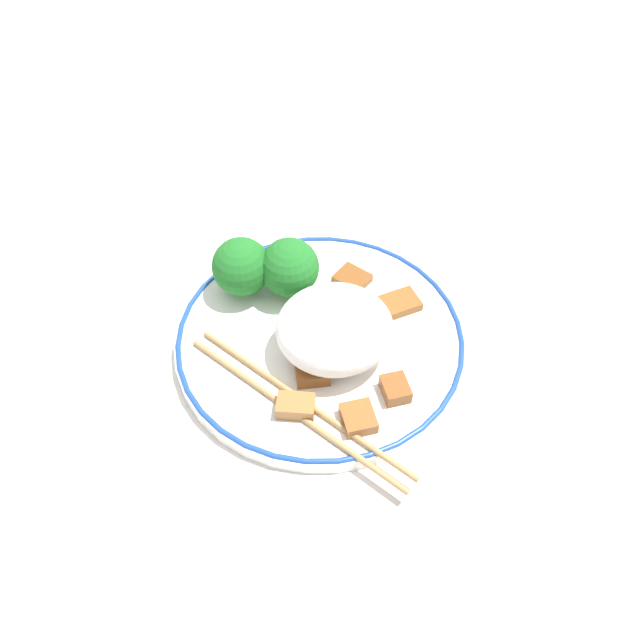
{
  "coord_description": "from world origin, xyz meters",
  "views": [
    {
      "loc": [
        -0.04,
        -0.35,
        0.45
      ],
      "look_at": [
        0.0,
        0.0,
        0.03
      ],
      "focal_mm": 35.0,
      "sensor_mm": 36.0,
      "label": 1
    }
  ],
  "objects_px": {
    "plate": "(320,338)",
    "broccoli_back_center": "(241,267)",
    "broccoli_back_left": "(290,268)",
    "chopsticks": "(297,405)"
  },
  "relations": [
    {
      "from": "plate",
      "to": "broccoli_back_center",
      "type": "relative_size",
      "value": 4.49
    },
    {
      "from": "broccoli_back_left",
      "to": "broccoli_back_center",
      "type": "relative_size",
      "value": 1.01
    },
    {
      "from": "plate",
      "to": "chopsticks",
      "type": "distance_m",
      "value": 0.08
    },
    {
      "from": "broccoli_back_center",
      "to": "chopsticks",
      "type": "xyz_separation_m",
      "value": [
        0.04,
        -0.14,
        -0.03
      ]
    },
    {
      "from": "broccoli_back_center",
      "to": "chopsticks",
      "type": "height_order",
      "value": "broccoli_back_center"
    },
    {
      "from": "plate",
      "to": "broccoli_back_center",
      "type": "xyz_separation_m",
      "value": [
        -0.07,
        0.06,
        0.04
      ]
    },
    {
      "from": "broccoli_back_left",
      "to": "plate",
      "type": "bearing_deg",
      "value": -68.77
    },
    {
      "from": "broccoli_back_center",
      "to": "chopsticks",
      "type": "bearing_deg",
      "value": -74.14
    },
    {
      "from": "broccoli_back_left",
      "to": "chopsticks",
      "type": "distance_m",
      "value": 0.14
    },
    {
      "from": "plate",
      "to": "chopsticks",
      "type": "xyz_separation_m",
      "value": [
        -0.03,
        -0.08,
        0.01
      ]
    }
  ]
}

